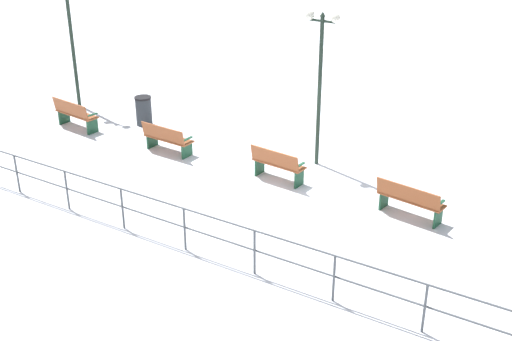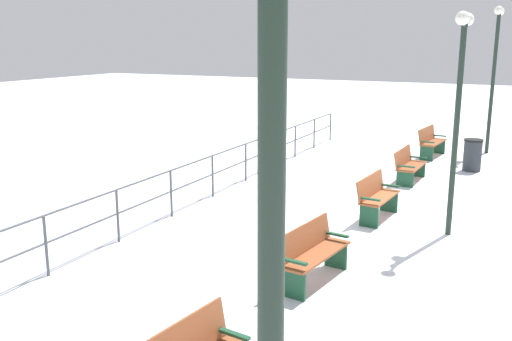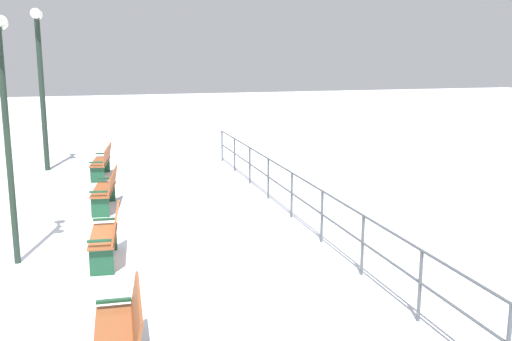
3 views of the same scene
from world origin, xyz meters
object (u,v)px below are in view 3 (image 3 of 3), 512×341
object	(u,v)px
bench_nearest	(103,161)
bench_second	(107,189)
lamppost_middle	(4,94)
bench_fourth	(123,331)
bench_third	(108,235)
lamppost_near	(40,66)

from	to	relation	value
bench_nearest	bench_second	bearing A→B (deg)	97.89
bench_nearest	lamppost_middle	bearing A→B (deg)	84.63
bench_fourth	lamppost_middle	distance (m)	4.98
bench_nearest	bench_third	bearing A→B (deg)	97.18
lamppost_middle	lamppost_near	bearing A→B (deg)	-90.00
bench_nearest	lamppost_near	size ratio (longest dim) A/B	0.35
bench_fourth	lamppost_middle	size ratio (longest dim) A/B	0.37
bench_third	lamppost_near	size ratio (longest dim) A/B	0.31
bench_fourth	lamppost_near	xyz separation A→B (m)	(1.59, -12.45, 2.74)
bench_second	bench_fourth	xyz separation A→B (m)	(0.05, 7.27, -0.03)
bench_third	lamppost_middle	size ratio (longest dim) A/B	0.36
lamppost_middle	bench_fourth	bearing A→B (deg)	111.54
bench_second	bench_fourth	bearing A→B (deg)	97.44
bench_nearest	bench_fourth	bearing A→B (deg)	97.72
bench_second	bench_third	distance (m)	3.64
bench_nearest	lamppost_near	distance (m)	3.51
bench_nearest	bench_third	xyz separation A→B (m)	(0.10, 7.27, 0.00)
bench_fourth	lamppost_near	size ratio (longest dim) A/B	0.32
bench_second	lamppost_middle	distance (m)	4.39
bench_nearest	bench_second	world-z (taller)	bench_nearest
bench_fourth	lamppost_middle	bearing A→B (deg)	-65.79
bench_fourth	lamppost_near	bearing A→B (deg)	-80.08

